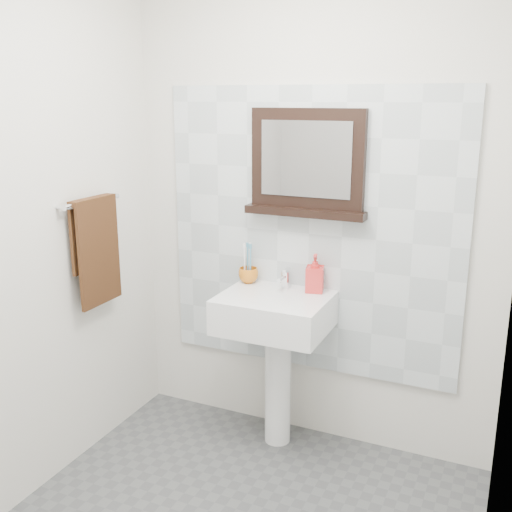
% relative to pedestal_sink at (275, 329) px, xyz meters
% --- Properties ---
extents(back_wall, '(2.00, 0.01, 2.50)m').
position_rel_pedestal_sink_xyz_m(back_wall, '(0.10, 0.23, 0.57)').
color(back_wall, silver).
rests_on(back_wall, ground).
extents(left_wall, '(0.01, 2.20, 2.50)m').
position_rel_pedestal_sink_xyz_m(left_wall, '(-0.90, -0.87, 0.57)').
color(left_wall, silver).
rests_on(left_wall, ground).
extents(right_wall, '(0.01, 2.20, 2.50)m').
position_rel_pedestal_sink_xyz_m(right_wall, '(1.10, -0.87, 0.57)').
color(right_wall, silver).
rests_on(right_wall, ground).
extents(splashback, '(1.60, 0.02, 1.50)m').
position_rel_pedestal_sink_xyz_m(splashback, '(0.10, 0.21, 0.47)').
color(splashback, silver).
rests_on(splashback, back_wall).
extents(pedestal_sink, '(0.55, 0.44, 0.96)m').
position_rel_pedestal_sink_xyz_m(pedestal_sink, '(0.00, 0.00, 0.00)').
color(pedestal_sink, white).
rests_on(pedestal_sink, ground).
extents(toothbrush_cup, '(0.14, 0.14, 0.08)m').
position_rel_pedestal_sink_xyz_m(toothbrush_cup, '(-0.22, 0.14, 0.23)').
color(toothbrush_cup, orange).
rests_on(toothbrush_cup, pedestal_sink).
extents(toothbrushes, '(0.05, 0.04, 0.21)m').
position_rel_pedestal_sink_xyz_m(toothbrushes, '(-0.22, 0.14, 0.31)').
color(toothbrushes, white).
rests_on(toothbrushes, toothbrush_cup).
extents(soap_dispenser, '(0.11, 0.11, 0.20)m').
position_rel_pedestal_sink_xyz_m(soap_dispenser, '(0.16, 0.14, 0.28)').
color(soap_dispenser, red).
rests_on(soap_dispenser, pedestal_sink).
extents(framed_mirror, '(0.63, 0.11, 0.54)m').
position_rel_pedestal_sink_xyz_m(framed_mirror, '(0.09, 0.19, 0.83)').
color(framed_mirror, black).
rests_on(framed_mirror, back_wall).
extents(towel_bar, '(0.07, 0.40, 0.03)m').
position_rel_pedestal_sink_xyz_m(towel_bar, '(-0.85, -0.35, 0.66)').
color(towel_bar, silver).
rests_on(towel_bar, left_wall).
extents(hand_towel, '(0.06, 0.30, 0.55)m').
position_rel_pedestal_sink_xyz_m(hand_towel, '(-0.84, -0.35, 0.45)').
color(hand_towel, '#361E0F').
rests_on(hand_towel, towel_bar).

